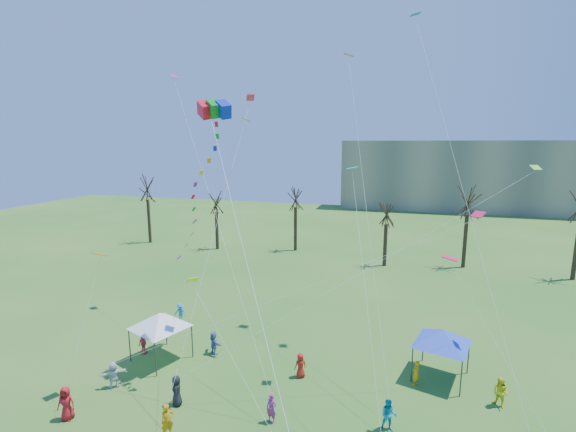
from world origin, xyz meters
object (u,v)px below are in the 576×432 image
(canopy_tent_blue, at_px, (442,337))
(big_box_kite, at_px, (204,195))
(canopy_tent_white, at_px, (160,320))
(distant_building, at_px, (483,176))

(canopy_tent_blue, bearing_deg, big_box_kite, -163.51)
(canopy_tent_white, bearing_deg, big_box_kite, -15.70)
(distant_building, xyz_separation_m, canopy_tent_blue, (-14.13, -70.86, -4.76))
(big_box_kite, distance_m, canopy_tent_blue, 16.91)
(distant_building, relative_size, big_box_kite, 3.15)
(distant_building, xyz_separation_m, canopy_tent_white, (-32.16, -73.76, -4.66))
(canopy_tent_white, distance_m, canopy_tent_blue, 18.26)
(big_box_kite, bearing_deg, distant_building, 69.56)
(canopy_tent_white, xyz_separation_m, canopy_tent_blue, (18.03, 2.90, -0.09))
(canopy_tent_white, bearing_deg, distant_building, 66.44)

